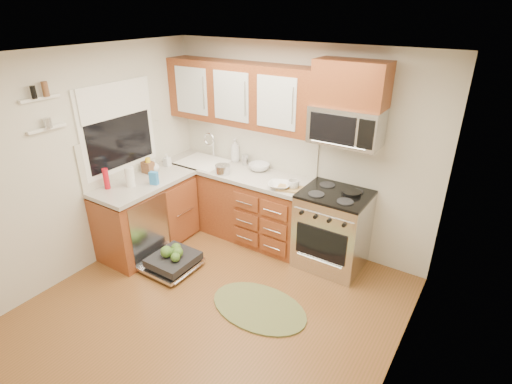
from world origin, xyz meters
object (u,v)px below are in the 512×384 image
Objects in this scene: bowl_b at (259,167)px; paper_towel_roll at (130,177)px; upper_cabinets at (240,94)px; stock_pot at (223,169)px; cutting_board at (290,189)px; bowl_a at (279,185)px; cup at (293,185)px; microwave at (346,126)px; dishwasher at (171,261)px; range at (332,230)px; skillet at (351,193)px; rug at (259,307)px; sink at (203,170)px.

paper_towel_roll is at bearing -128.72° from bowl_b.
stock_pot is (-0.04, -0.34, -0.89)m from upper_cabinets.
paper_towel_roll is at bearing -149.93° from cutting_board.
cup is at bearing 23.00° from bowl_a.
bowl_a is at bearing -34.31° from bowl_b.
microwave is 2.55m from dishwasher.
stock_pot is at bearing -132.58° from bowl_b.
cup is at bearing -15.74° from upper_cabinets.
range is (1.41, -0.15, -1.40)m from upper_cabinets.
cup is at bearing -153.85° from microwave.
skillet is at bearing 17.54° from cutting_board.
cutting_board is 1.26× the size of paper_towel_roll.
upper_cabinets is 1.81m from skillet.
dishwasher is 1.57m from bowl_a.
cup is at bearing 30.57° from paper_towel_roll.
range is 1.36× the size of dishwasher.
bowl_a is (-0.34, 0.97, 0.95)m from rug.
sink is at bearing -176.15° from microwave.
stock_pot reaches higher than sink.
bowl_b is (-1.13, 0.04, -0.73)m from microwave.
sink is at bearing 109.20° from dishwasher.
stock_pot reaches higher than cup.
cutting_board reaches higher than rug.
cutting_board is (1.43, -0.14, 0.14)m from sink.
sink is 2.29× the size of bowl_b.
cup is at bearing 4.59° from stock_pot.
stock_pot is 0.95m from cutting_board.
cup reaches higher than range.
stock_pot reaches higher than cutting_board.
paper_towel_roll is (-2.13, -1.09, 0.57)m from range.
sink is 2.15m from rug.
upper_cabinets is 14.85× the size of cup.
sink is 1.38m from dishwasher.
upper_cabinets is 6.81× the size of cutting_board.
bowl_a is 0.17m from cup.
stock_pot reaches higher than range.
cup reaches higher than rug.
microwave is 3.54× the size of skillet.
range is 0.81m from bowl_a.
microwave is (1.41, -0.02, -0.18)m from upper_cabinets.
cup is at bearing -22.93° from bowl_b.
microwave is 2.13m from sink.
upper_cabinets is at bearing 82.51° from stock_pot.
rug is (1.12, -1.29, -1.86)m from upper_cabinets.
skillet is (0.45, 1.21, 0.96)m from rug.
bowl_a is at bearing -165.79° from cutting_board.
sink is 1.44m from cutting_board.
dishwasher is at bearing -140.93° from microwave.
microwave reaches higher than cup.
bowl_a is 0.60m from bowl_b.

